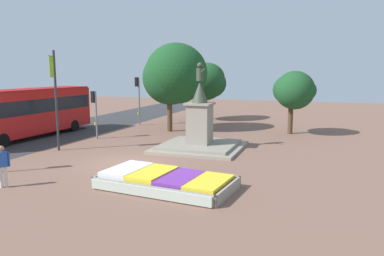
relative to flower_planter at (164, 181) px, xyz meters
The scene contains 11 objects.
ground_plane 4.47m from the flower_planter, 137.04° to the left, with size 88.78×88.78×0.00m, color brown.
flower_planter is the anchor object (origin of this frame).
statue_monument 8.01m from the flower_planter, 97.36° to the left, with size 5.11×5.11×5.24m.
traffic_light_mid_block 12.79m from the flower_planter, 135.73° to the left, with size 0.42×0.30×3.34m.
traffic_light_far_corner 18.40m from the flower_planter, 120.37° to the left, with size 0.41×0.29×4.20m.
banner_pole 10.44m from the flower_planter, 152.47° to the left, with size 0.14×0.60×5.93m.
city_bus 15.61m from the flower_planter, 151.85° to the left, with size 2.73×11.50×3.49m.
pedestrian_with_handbag 6.64m from the flower_planter, 161.30° to the right, with size 0.54×0.60×1.74m.
park_tree_far_left 15.54m from the flower_planter, 110.13° to the left, with size 4.99×5.21×6.94m.
park_tree_behind_statue 15.94m from the flower_planter, 75.14° to the left, with size 3.22×3.62×4.75m.
park_tree_far_right 21.98m from the flower_planter, 102.45° to the left, with size 4.03×4.57×5.54m.
Camera 1 is at (9.18, -16.63, 4.73)m, focal length 35.00 mm.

